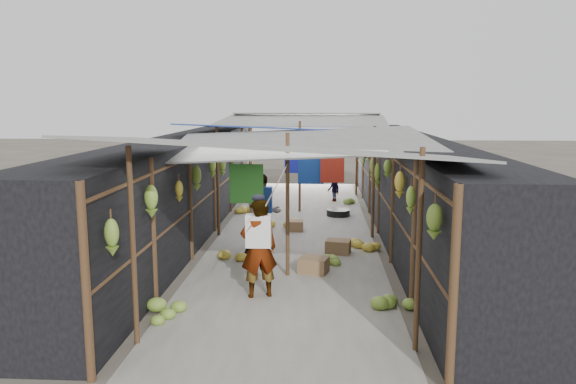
% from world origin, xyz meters
% --- Properties ---
extents(ground, '(80.00, 80.00, 0.00)m').
position_xyz_m(ground, '(0.00, 0.00, 0.00)').
color(ground, '#6B6356').
rests_on(ground, ground).
extents(aisle_slab, '(3.60, 16.00, 0.02)m').
position_xyz_m(aisle_slab, '(0.00, 6.50, 0.01)').
color(aisle_slab, '#9E998E').
rests_on(aisle_slab, ground).
extents(stall_left, '(1.40, 15.00, 2.30)m').
position_xyz_m(stall_left, '(-2.70, 6.50, 1.15)').
color(stall_left, black).
rests_on(stall_left, ground).
extents(stall_right, '(1.40, 15.00, 2.30)m').
position_xyz_m(stall_right, '(2.70, 6.50, 1.15)').
color(stall_right, black).
rests_on(stall_right, ground).
extents(crate_near, '(0.56, 0.48, 0.30)m').
position_xyz_m(crate_near, '(0.96, 4.56, 0.15)').
color(crate_near, '#94734B').
rests_on(crate_near, ground).
extents(crate_mid, '(0.59, 0.53, 0.30)m').
position_xyz_m(crate_mid, '(0.47, 3.19, 0.15)').
color(crate_mid, '#94734B').
rests_on(crate_mid, ground).
extents(crate_back, '(0.43, 0.35, 0.27)m').
position_xyz_m(crate_back, '(-0.04, 6.55, 0.13)').
color(crate_back, '#94734B').
rests_on(crate_back, ground).
extents(black_basin, '(0.64, 0.64, 0.19)m').
position_xyz_m(black_basin, '(1.09, 8.45, 0.10)').
color(black_basin, black).
rests_on(black_basin, ground).
extents(vendor_elderly, '(0.68, 0.55, 1.63)m').
position_xyz_m(vendor_elderly, '(-0.40, 1.86, 0.81)').
color(vendor_elderly, white).
rests_on(vendor_elderly, ground).
extents(shopper_blue, '(1.02, 0.95, 1.68)m').
position_xyz_m(shopper_blue, '(-0.60, 4.45, 0.84)').
color(shopper_blue, navy).
rests_on(shopper_blue, ground).
extents(vendor_seated, '(0.59, 0.67, 0.90)m').
position_xyz_m(vendor_seated, '(1.01, 10.73, 0.45)').
color(vendor_seated, '#443E3B').
rests_on(vendor_seated, ground).
extents(market_canopy, '(5.62, 15.20, 2.77)m').
position_xyz_m(market_canopy, '(0.03, 6.83, 2.40)').
color(market_canopy, brown).
rests_on(market_canopy, ground).
extents(hanging_bananas, '(3.96, 14.12, 0.87)m').
position_xyz_m(hanging_bananas, '(-0.29, 6.59, 1.63)').
color(hanging_bananas, olive).
rests_on(hanging_bananas, ground).
extents(floor_bananas, '(3.99, 10.22, 0.33)m').
position_xyz_m(floor_bananas, '(-0.29, 5.30, 0.14)').
color(floor_bananas, gold).
rests_on(floor_bananas, ground).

